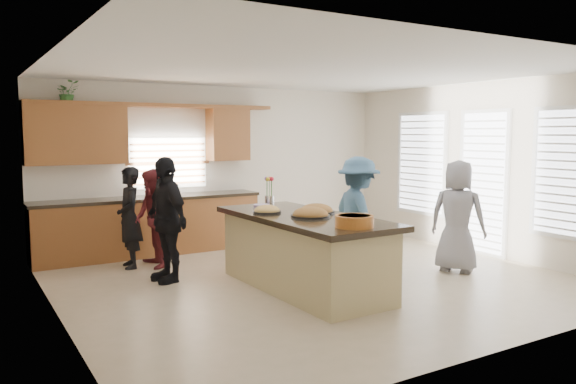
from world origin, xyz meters
TOP-DOWN VIEW (x-y plane):
  - floor at (0.00, 0.00)m, footprint 6.50×6.50m
  - room_shell at (0.00, 0.00)m, footprint 6.52×6.02m
  - back_cabinetry at (-1.47, 2.73)m, footprint 4.08×0.66m
  - right_wall_glazing at (3.22, -0.13)m, footprint 0.06×4.00m
  - island at (-0.38, -0.34)m, footprint 1.20×2.72m
  - platter_front at (-0.40, -0.52)m, footprint 0.49×0.49m
  - platter_mid at (-0.14, -0.27)m, footprint 0.47×0.47m
  - platter_back at (-0.68, 0.08)m, footprint 0.37×0.37m
  - salad_bowl at (-0.40, -1.39)m, footprint 0.43×0.43m
  - clear_cup at (-0.00, -1.11)m, footprint 0.07×0.07m
  - plate_stack at (-0.52, 0.52)m, footprint 0.23×0.23m
  - flower_vase at (-0.29, 0.71)m, footprint 0.14×0.14m
  - potted_plant at (-2.60, 2.82)m, footprint 0.38×0.35m
  - woman_left_back at (-1.96, 1.95)m, footprint 0.39×0.57m
  - woman_left_mid at (-1.67, 1.76)m, footprint 0.58×0.73m
  - woman_left_front at (-1.74, 0.93)m, footprint 0.52×1.02m
  - woman_right_back at (0.77, 0.02)m, footprint 0.76×1.14m
  - woman_right_front at (1.98, -0.71)m, footprint 0.82×0.93m

SIDE VIEW (x-z plane):
  - floor at x=0.00m, z-range 0.00..0.00m
  - island at x=-0.38m, z-range -0.02..0.93m
  - woman_left_mid at x=-1.67m, z-range 0.00..1.46m
  - woman_left_back at x=-1.96m, z-range 0.00..1.49m
  - woman_right_front at x=1.98m, z-range 0.00..1.60m
  - woman_right_back at x=0.77m, z-range 0.00..1.65m
  - woman_left_front at x=-1.74m, z-range 0.00..1.67m
  - back_cabinetry at x=-1.47m, z-range -0.32..2.14m
  - plate_stack at x=-0.52m, z-range 0.95..1.00m
  - platter_back at x=-0.68m, z-range 0.90..1.05m
  - platter_mid at x=-0.14m, z-range 0.88..1.07m
  - platter_front at x=-0.40m, z-range 0.88..1.08m
  - clear_cup at x=0.00m, z-range 0.95..1.05m
  - salad_bowl at x=-0.40m, z-range 0.96..1.09m
  - flower_vase at x=-0.29m, z-range 0.95..1.37m
  - right_wall_glazing at x=3.22m, z-range 0.22..2.47m
  - room_shell at x=0.00m, z-range 0.50..3.31m
  - potted_plant at x=-2.60m, z-range 2.40..2.77m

